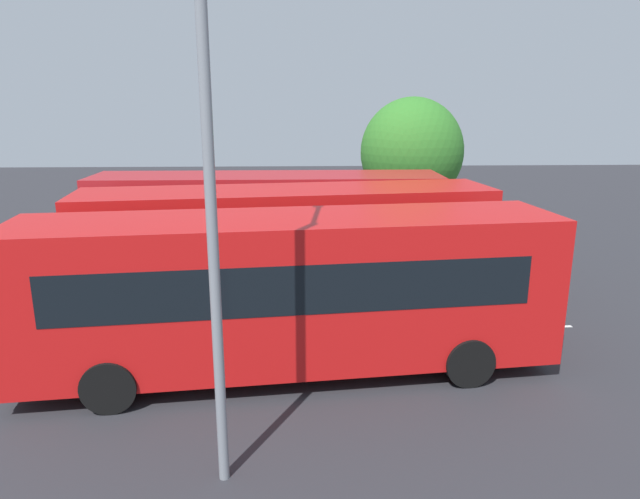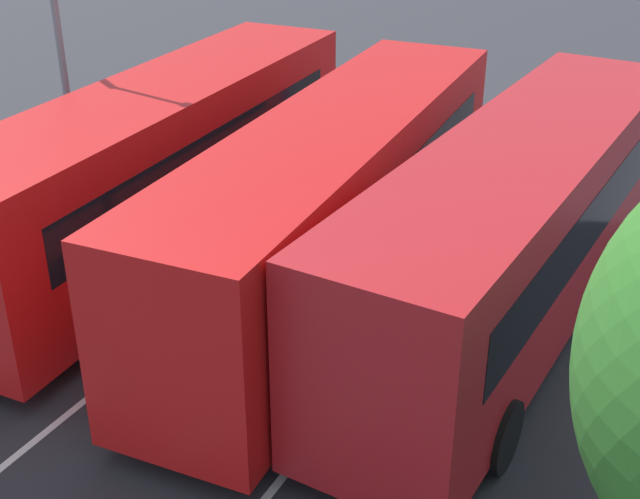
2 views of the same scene
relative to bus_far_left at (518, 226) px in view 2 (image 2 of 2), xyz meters
name	(u,v)px [view 2 (image 2 of 2)]	position (x,y,z in m)	size (l,w,h in m)	color
ground_plane	(329,288)	(-0.53, 3.29, -1.89)	(72.80, 72.80, 0.00)	#2B2B30
bus_far_left	(518,226)	(0.00, 0.00, 0.00)	(11.14, 2.58, 3.43)	#AD191E
bus_center_left	(336,202)	(-0.71, 3.07, 0.00)	(11.33, 3.74, 3.43)	red
bus_center_right	(165,163)	(-0.81, 6.85, 0.00)	(11.31, 3.56, 3.43)	red
pedestrian	(460,116)	(7.18, 3.94, -0.80)	(0.33, 0.33, 1.83)	#232833
street_lamp	(61,3)	(0.15, 10.14, 2.56)	(0.42, 2.52, 7.71)	gray
lane_stripe_outer_left	(414,313)	(-0.53, 1.54, -1.88)	(15.25, 0.12, 0.01)	silver
lane_stripe_inner_left	(253,265)	(-0.53, 5.04, -1.88)	(15.25, 0.12, 0.01)	silver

